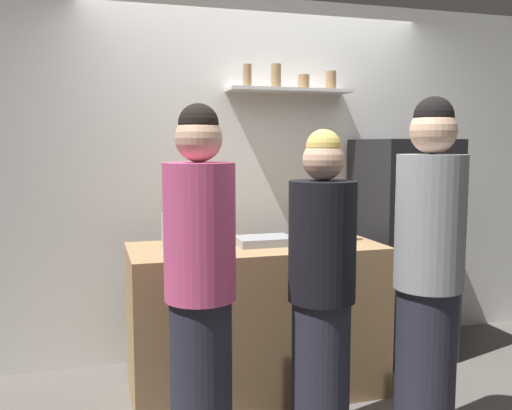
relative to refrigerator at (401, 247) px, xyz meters
The scene contains 12 objects.
back_wall_assembly 1.19m from the refrigerator, 158.14° to the left, with size 4.80×0.32×2.60m.
refrigerator is the anchor object (origin of this frame).
counter 1.31m from the refrigerator, 164.47° to the right, with size 1.55×0.68×0.93m, color #9E7A51.
baking_pan 1.23m from the refrigerator, 163.95° to the right, with size 0.34×0.24×0.05m, color gray.
utensil_holder 1.84m from the refrigerator, 161.64° to the right, with size 0.11×0.11×0.22m.
wine_bottle_amber_glass 1.73m from the refrigerator, behind, with size 0.07×0.07×0.34m.
wine_bottle_green_glass 0.97m from the refrigerator, 156.84° to the right, with size 0.07×0.07×0.29m.
wine_bottle_pale_glass 1.83m from the refrigerator, 167.16° to the right, with size 0.08×0.08×0.33m.
water_bottle_plastic 0.76m from the refrigerator, 150.92° to the right, with size 0.08×0.08×0.25m.
person_blonde 1.50m from the refrigerator, 136.26° to the right, with size 0.34×0.34×1.63m.
person_grey_hoodie 1.36m from the refrigerator, 115.79° to the right, with size 0.34×0.34×1.78m.
person_pink_top 1.99m from the refrigerator, 148.95° to the right, with size 0.34×0.34×1.74m.
Camera 1 is at (-1.19, -2.72, 1.55)m, focal length 39.05 mm.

